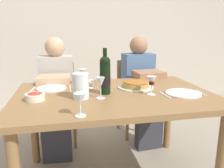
# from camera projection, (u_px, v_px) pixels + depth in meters

# --- Properties ---
(back_wall) EXTENTS (8.00, 0.10, 2.80)m
(back_wall) POSITION_uv_depth(u_px,v_px,m) (85.00, 18.00, 3.66)
(back_wall) COLOR beige
(back_wall) RESTS_ON ground
(dining_table) EXTENTS (1.50, 1.00, 0.76)m
(dining_table) POSITION_uv_depth(u_px,v_px,m) (114.00, 105.00, 1.77)
(dining_table) COLOR olive
(dining_table) RESTS_ON ground
(wine_bottle) EXTENTS (0.08, 0.08, 0.35)m
(wine_bottle) POSITION_uv_depth(u_px,v_px,m) (105.00, 75.00, 1.71)
(wine_bottle) COLOR black
(wine_bottle) RESTS_ON dining_table
(water_pitcher) EXTENTS (0.17, 0.12, 0.18)m
(water_pitcher) POSITION_uv_depth(u_px,v_px,m) (81.00, 87.00, 1.61)
(water_pitcher) COLOR silver
(water_pitcher) RESTS_ON dining_table
(baked_tart) EXTENTS (0.30, 0.30, 0.06)m
(baked_tart) POSITION_uv_depth(u_px,v_px,m) (136.00, 85.00, 1.90)
(baked_tart) COLOR silver
(baked_tart) RESTS_ON dining_table
(salad_bowl) EXTENTS (0.14, 0.14, 0.06)m
(salad_bowl) POSITION_uv_depth(u_px,v_px,m) (35.00, 96.00, 1.57)
(salad_bowl) COLOR silver
(salad_bowl) RESTS_ON dining_table
(olive_bowl) EXTENTS (0.13, 0.13, 0.06)m
(olive_bowl) POSITION_uv_depth(u_px,v_px,m) (84.00, 85.00, 1.86)
(olive_bowl) COLOR white
(olive_bowl) RESTS_ON dining_table
(wine_glass_left_diner) EXTENTS (0.07, 0.07, 0.14)m
(wine_glass_left_diner) POSITION_uv_depth(u_px,v_px,m) (152.00, 82.00, 1.69)
(wine_glass_left_diner) COLOR silver
(wine_glass_left_diner) RESTS_ON dining_table
(wine_glass_right_diner) EXTENTS (0.07, 0.07, 0.14)m
(wine_glass_right_diner) POSITION_uv_depth(u_px,v_px,m) (80.00, 100.00, 1.27)
(wine_glass_right_diner) COLOR silver
(wine_glass_right_diner) RESTS_ON dining_table
(wine_glass_centre) EXTENTS (0.06, 0.06, 0.15)m
(wine_glass_centre) POSITION_uv_depth(u_px,v_px,m) (101.00, 83.00, 1.60)
(wine_glass_centre) COLOR silver
(wine_glass_centre) RESTS_ON dining_table
(wine_glass_spare) EXTENTS (0.07, 0.07, 0.14)m
(wine_glass_spare) POSITION_uv_depth(u_px,v_px,m) (83.00, 74.00, 1.99)
(wine_glass_spare) COLOR silver
(wine_glass_spare) RESTS_ON dining_table
(dinner_plate_left_setting) EXTENTS (0.27, 0.27, 0.01)m
(dinner_plate_left_setting) POSITION_uv_depth(u_px,v_px,m) (183.00, 93.00, 1.73)
(dinner_plate_left_setting) COLOR white
(dinner_plate_left_setting) RESTS_ON dining_table
(dinner_plate_right_setting) EXTENTS (0.24, 0.24, 0.01)m
(dinner_plate_right_setting) POSITION_uv_depth(u_px,v_px,m) (52.00, 88.00, 1.87)
(dinner_plate_right_setting) COLOR silver
(dinner_plate_right_setting) RESTS_ON dining_table
(fork_left_setting) EXTENTS (0.03, 0.16, 0.00)m
(fork_left_setting) POSITION_uv_depth(u_px,v_px,m) (165.00, 95.00, 1.70)
(fork_left_setting) COLOR silver
(fork_left_setting) RESTS_ON dining_table
(knife_left_setting) EXTENTS (0.03, 0.18, 0.00)m
(knife_left_setting) POSITION_uv_depth(u_px,v_px,m) (201.00, 93.00, 1.76)
(knife_left_setting) COLOR silver
(knife_left_setting) RESTS_ON dining_table
(knife_right_setting) EXTENTS (0.02, 0.18, 0.00)m
(knife_right_setting) POSITION_uv_depth(u_px,v_px,m) (70.00, 88.00, 1.90)
(knife_right_setting) COLOR silver
(knife_right_setting) RESTS_ON dining_table
(spoon_right_setting) EXTENTS (0.03, 0.16, 0.00)m
(spoon_right_setting) POSITION_uv_depth(u_px,v_px,m) (32.00, 90.00, 1.84)
(spoon_right_setting) COLOR silver
(spoon_right_setting) RESTS_ON dining_table
(chair_left) EXTENTS (0.42, 0.42, 0.87)m
(chair_left) POSITION_uv_depth(u_px,v_px,m) (59.00, 97.00, 2.55)
(chair_left) COLOR #9E7A51
(chair_left) RESTS_ON ground
(diner_left) EXTENTS (0.35, 0.52, 1.16)m
(diner_left) POSITION_uv_depth(u_px,v_px,m) (57.00, 93.00, 2.29)
(diner_left) COLOR #B7B2A8
(diner_left) RESTS_ON ground
(chair_right) EXTENTS (0.43, 0.43, 0.87)m
(chair_right) POSITION_uv_depth(u_px,v_px,m) (134.00, 92.00, 2.77)
(chair_right) COLOR #9E7A51
(chair_right) RESTS_ON ground
(diner_right) EXTENTS (0.36, 0.52, 1.16)m
(diner_right) POSITION_uv_depth(u_px,v_px,m) (142.00, 87.00, 2.52)
(diner_right) COLOR #4C6B93
(diner_right) RESTS_ON ground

